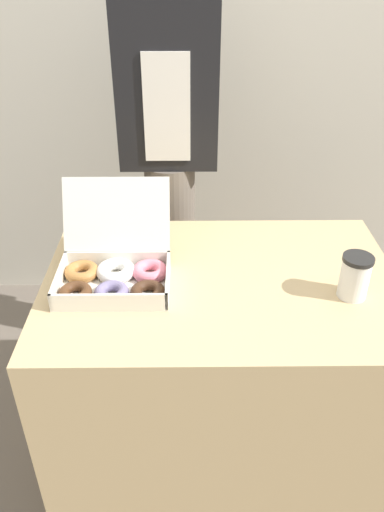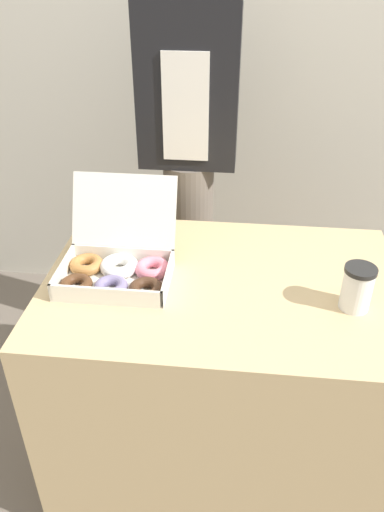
# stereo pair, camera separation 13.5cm
# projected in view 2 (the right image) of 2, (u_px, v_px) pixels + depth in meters

# --- Properties ---
(ground_plane) EXTENTS (14.00, 14.00, 0.00)m
(ground_plane) POSITION_uv_depth(u_px,v_px,m) (216.00, 450.00, 1.84)
(ground_plane) COLOR #665B51
(wall_back) EXTENTS (10.00, 0.05, 2.60)m
(wall_back) POSITION_uv_depth(u_px,v_px,m) (242.00, 24.00, 2.04)
(wall_back) COLOR beige
(wall_back) RESTS_ON ground_plane
(table) EXTENTS (1.03, 0.70, 0.76)m
(table) POSITION_uv_depth(u_px,v_px,m) (219.00, 376.00, 1.64)
(table) COLOR tan
(table) RESTS_ON ground_plane
(donut_box) EXTENTS (0.32, 0.32, 0.25)m
(donut_box) POSITION_uv_depth(u_px,v_px,m) (118.00, 267.00, 1.42)
(donut_box) COLOR silver
(donut_box) RESTS_ON table
(coffee_cup) EXTENTS (0.08, 0.08, 0.13)m
(coffee_cup) POSITION_uv_depth(u_px,v_px,m) (357.00, 288.00, 1.30)
(coffee_cup) COLOR white
(coffee_cup) RESTS_ON table
(person_customer) EXTENTS (0.35, 0.21, 1.67)m
(person_customer) POSITION_uv_depth(u_px,v_px,m) (188.00, 148.00, 1.82)
(person_customer) COLOR #665B51
(person_customer) RESTS_ON ground_plane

